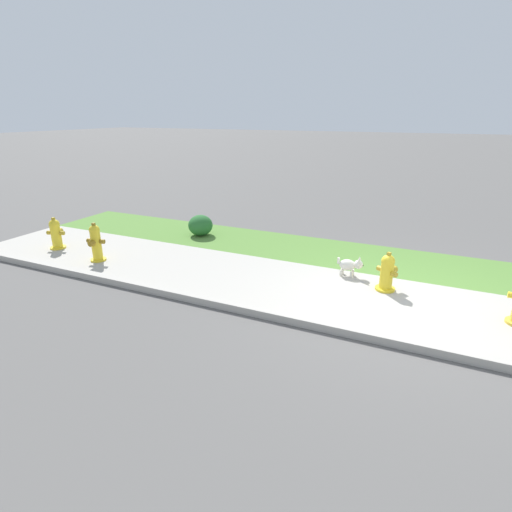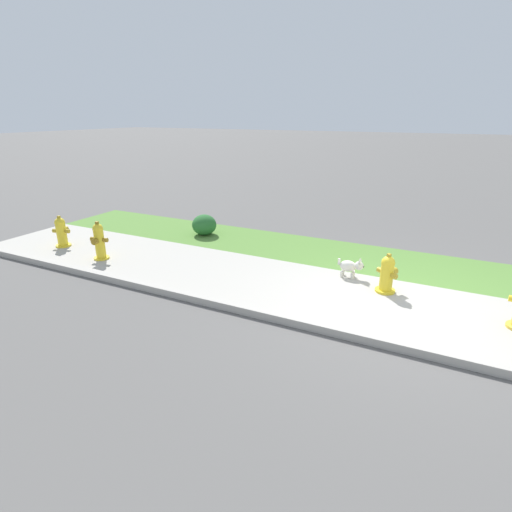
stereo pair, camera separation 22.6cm
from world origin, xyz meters
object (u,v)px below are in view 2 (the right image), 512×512
Objects in this scene: small_white_dog at (351,266)px; fire_hydrant_far_end at (387,274)px; fire_hydrant_at_driveway at (61,232)px; fire_hydrant_near_corner at (99,241)px; shrub_bush_near_lamp at (204,225)px.

fire_hydrant_far_end is at bearing -29.69° from small_white_dog.
fire_hydrant_far_end is 7.04m from fire_hydrant_at_driveway.
fire_hydrant_near_corner is 2.62m from shrub_bush_near_lamp.
fire_hydrant_far_end reaches higher than shrub_bush_near_lamp.
fire_hydrant_at_driveway is at bearing -140.27° from fire_hydrant_far_end.
small_white_dog is 4.09m from shrub_bush_near_lamp.
fire_hydrant_near_corner is 1.44m from fire_hydrant_at_driveway.
fire_hydrant_far_end is 1.43× the size of small_white_dog.
small_white_dog is at bearing -177.41° from fire_hydrant_near_corner.
fire_hydrant_near_corner is 5.07m from small_white_dog.
small_white_dog is (6.30, 1.11, -0.12)m from fire_hydrant_at_driveway.
fire_hydrant_near_corner is at bearing -136.48° from fire_hydrant_far_end.
fire_hydrant_near_corner is at bearing -27.34° from fire_hydrant_at_driveway.
fire_hydrant_far_end reaches higher than small_white_dog.
shrub_bush_near_lamp is (-4.63, 1.47, -0.07)m from fire_hydrant_far_end.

